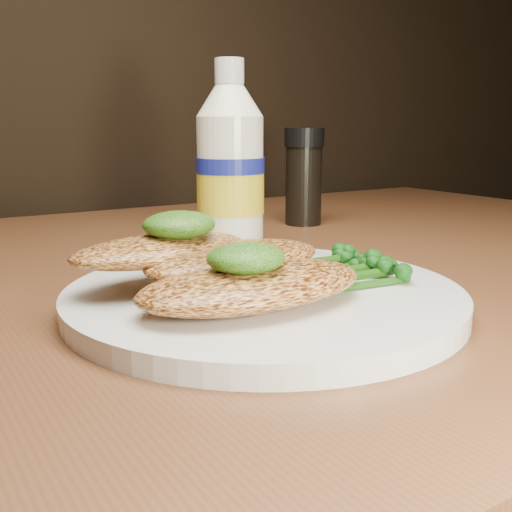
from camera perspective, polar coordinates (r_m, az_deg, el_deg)
plate at (r=0.45m, az=0.75°, el=-3.88°), size 0.29×0.29×0.02m
chicken_front at (r=0.40m, az=-0.21°, el=-2.76°), size 0.17×0.09×0.03m
chicken_mid at (r=0.44m, az=-1.96°, el=-0.30°), size 0.16×0.09×0.02m
chicken_back at (r=0.45m, az=-8.96°, el=0.58°), size 0.14×0.08×0.02m
pesto_front at (r=0.39m, az=-0.95°, el=-0.19°), size 0.06×0.05×0.02m
pesto_back at (r=0.45m, az=-7.28°, el=2.93°), size 0.06×0.05×0.02m
broccolini_bundle at (r=0.47m, az=5.91°, el=-1.00°), size 0.15×0.12×0.02m
mayo_bottle at (r=0.62m, az=-2.45°, el=9.13°), size 0.07×0.07×0.20m
pepper_grinder at (r=0.81m, az=4.53°, el=7.47°), size 0.06×0.06×0.13m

